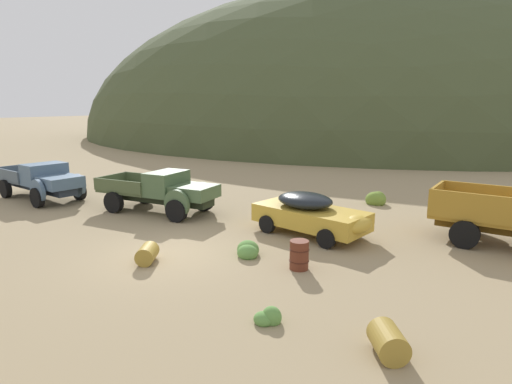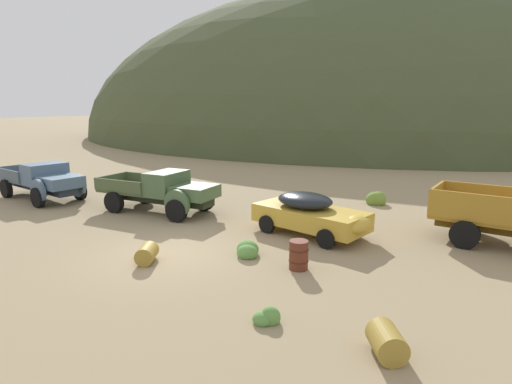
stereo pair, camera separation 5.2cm
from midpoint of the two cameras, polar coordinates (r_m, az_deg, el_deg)
name	(u,v)px [view 2 (the right image)]	position (r m, az deg, el deg)	size (l,w,h in m)	color
ground_plane	(168,254)	(14.14, -11.79, -8.25)	(300.00, 300.00, 0.00)	#998460
hill_distant	(349,135)	(70.40, 12.54, 7.65)	(86.58, 74.22, 42.75)	#424C2D
truck_chalk_blue	(45,181)	(23.85, -26.71, 1.37)	(5.97, 2.98, 1.89)	#262D39
truck_weathered_green	(166,191)	(19.14, -12.09, 0.08)	(5.79, 2.62, 1.89)	#232B1B
car_faded_yellow	(313,214)	(15.69, 7.87, -2.97)	(4.77, 2.72, 1.57)	gold
oil_drum_spare	(299,255)	(12.57, 5.95, -8.52)	(0.60, 0.60, 0.88)	#5B2819
oil_drum_foreground	(147,254)	(13.47, -14.54, -8.14)	(0.91, 1.01, 0.57)	olive
oil_drum_tipped	(387,342)	(8.94, 17.56, -18.89)	(0.96, 1.03, 0.62)	olive
bush_near_barrel	(377,200)	(21.35, 16.20, -1.01)	(0.99, 0.89, 0.82)	olive
bush_front_right	(247,251)	(13.67, -1.06, -8.01)	(0.84, 0.89, 0.59)	#5B8E42
bush_between_trucks	(267,318)	(9.78, 1.70, -16.76)	(0.60, 0.54, 0.48)	#5B8E42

